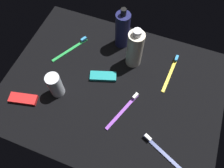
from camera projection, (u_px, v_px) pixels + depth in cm
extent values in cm
cube|color=black|center=(112.00, 88.00, 85.23)|extent=(84.00, 64.00, 1.20)
cylinder|color=#1C1E4E|center=(122.00, 30.00, 87.89)|extent=(5.89, 5.89, 16.36)
cylinder|color=black|center=(124.00, 12.00, 79.45)|extent=(2.20, 2.20, 2.80)
cylinder|color=silver|center=(135.00, 49.00, 83.22)|extent=(6.24, 6.24, 16.51)
cylinder|color=silver|center=(137.00, 33.00, 74.97)|extent=(3.20, 3.20, 2.20)
cylinder|color=silver|center=(55.00, 85.00, 79.13)|extent=(5.15, 5.15, 10.76)
cube|color=purple|center=(122.00, 111.00, 79.62)|extent=(7.37, 17.30, 0.90)
cube|color=white|center=(135.00, 96.00, 81.36)|extent=(1.93, 2.82, 1.20)
cube|color=green|center=(70.00, 50.00, 92.83)|extent=(9.71, 16.36, 0.90)
cube|color=#338CCC|center=(84.00, 39.00, 94.20)|extent=(2.21, 2.81, 1.20)
cube|color=navy|center=(164.00, 154.00, 72.41)|extent=(16.90, 8.50, 0.90)
cube|color=white|center=(148.00, 137.00, 73.99)|extent=(2.82, 2.07, 1.20)
cube|color=yellow|center=(170.00, 74.00, 87.18)|extent=(2.70, 18.04, 0.90)
cube|color=#338CCC|center=(176.00, 58.00, 89.44)|extent=(1.31, 2.68, 1.20)
cube|color=red|center=(23.00, 99.00, 81.61)|extent=(11.02, 6.18, 1.50)
cube|color=teal|center=(103.00, 76.00, 86.25)|extent=(11.13, 7.05, 1.50)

